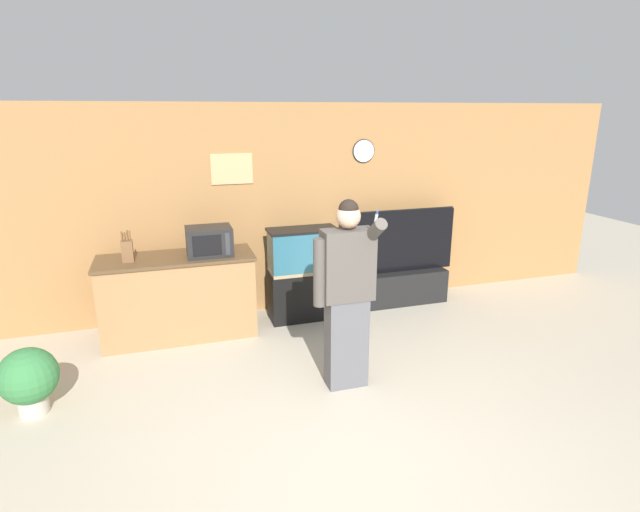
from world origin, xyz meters
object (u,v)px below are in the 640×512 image
knife_block (127,250)px  counter_island (179,296)px  microwave (209,241)px  person_standing (346,293)px  aquarium_on_stand (303,274)px  tv_on_stand (399,276)px  potted_plant (28,378)px

knife_block → counter_island: bearing=6.3°
counter_island → microwave: bearing=-7.3°
person_standing → aquarium_on_stand: bearing=88.4°
knife_block → person_standing: person_standing is taller
tv_on_stand → potted_plant: bearing=-161.0°
tv_on_stand → potted_plant: 4.37m
knife_block → aquarium_on_stand: bearing=3.6°
microwave → tv_on_stand: size_ratio=0.32×
aquarium_on_stand → tv_on_stand: bearing=5.3°
microwave → aquarium_on_stand: 1.24m
knife_block → potted_plant: knife_block is taller
knife_block → aquarium_on_stand: size_ratio=0.29×
person_standing → potted_plant: person_standing is taller
counter_island → microwave: (0.37, -0.05, 0.63)m
knife_block → potted_plant: size_ratio=0.56×
tv_on_stand → person_standing: (-1.41, -1.77, 0.55)m
knife_block → tv_on_stand: bearing=4.3°
microwave → tv_on_stand: bearing=5.6°
counter_island → potted_plant: bearing=-136.3°
knife_block → aquarium_on_stand: 2.03m
person_standing → tv_on_stand: bearing=51.5°
tv_on_stand → person_standing: bearing=-128.5°
counter_island → aquarium_on_stand: 1.49m
counter_island → potted_plant: counter_island is taller
person_standing → counter_island: bearing=132.3°
knife_block → potted_plant: 1.60m
person_standing → potted_plant: bearing=172.6°
counter_island → knife_block: knife_block is taller
counter_island → person_standing: size_ratio=0.96×
counter_island → potted_plant: size_ratio=2.86×
counter_island → person_standing: person_standing is taller
aquarium_on_stand → tv_on_stand: size_ratio=0.74×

